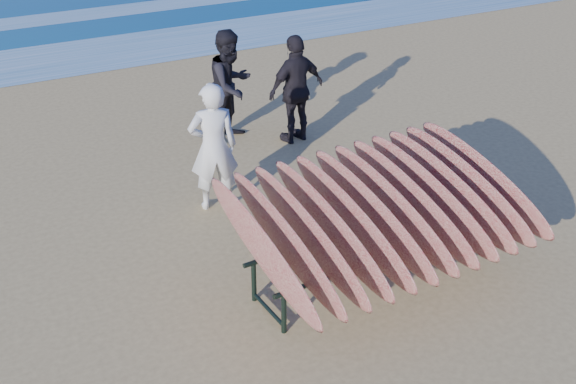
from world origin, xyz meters
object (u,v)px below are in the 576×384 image
object	(u,v)px
person_dark_a	(231,86)
person_dark_b	(296,89)
person_white	(213,147)
surfboard_rack	(382,211)

from	to	relation	value
person_dark_a	person_dark_b	world-z (taller)	person_dark_a
person_white	person_dark_a	size ratio (longest dim) A/B	0.98
person_white	person_dark_b	size ratio (longest dim) A/B	1.01
surfboard_rack	person_white	world-z (taller)	person_white
person_dark_a	person_dark_b	xyz separation A→B (m)	(0.89, -0.57, -0.03)
person_dark_b	surfboard_rack	bearing A→B (deg)	66.16
surfboard_rack	person_dark_b	world-z (taller)	person_dark_b
person_white	surfboard_rack	bearing A→B (deg)	125.67
person_dark_a	person_dark_b	size ratio (longest dim) A/B	1.03
surfboard_rack	person_white	bearing A→B (deg)	109.95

